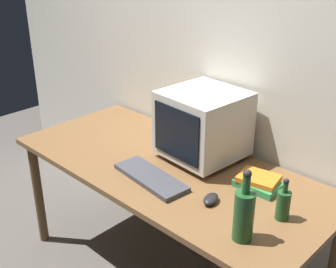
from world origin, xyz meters
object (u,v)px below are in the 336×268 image
at_px(bottle_tall, 244,214).
at_px(keyboard, 151,177).
at_px(computer_mouse, 211,199).
at_px(bottle_short, 283,204).
at_px(crt_monitor, 203,125).
at_px(book_stack, 258,182).

bearing_deg(bottle_tall, keyboard, 173.68).
distance_m(computer_mouse, bottle_short, 0.32).
xyz_separation_m(computer_mouse, bottle_short, (0.29, 0.12, 0.05)).
xyz_separation_m(crt_monitor, book_stack, (0.39, -0.05, -0.16)).
bearing_deg(bottle_tall, computer_mouse, 155.71).
relative_size(bottle_tall, bottle_short, 1.60).
distance_m(crt_monitor, keyboard, 0.40).
distance_m(keyboard, computer_mouse, 0.34).
height_order(crt_monitor, bottle_short, crt_monitor).
relative_size(keyboard, computer_mouse, 4.20).
xyz_separation_m(computer_mouse, bottle_tall, (0.25, -0.11, 0.10)).
bearing_deg(keyboard, bottle_tall, 0.23).
xyz_separation_m(keyboard, book_stack, (0.42, 0.30, 0.02)).
bearing_deg(crt_monitor, bottle_tall, -36.96).
xyz_separation_m(crt_monitor, bottle_short, (0.60, -0.19, -0.12)).
height_order(bottle_short, book_stack, bottle_short).
relative_size(crt_monitor, bottle_short, 2.12).
bearing_deg(bottle_short, computer_mouse, -158.36).
height_order(crt_monitor, book_stack, crt_monitor).
bearing_deg(keyboard, bottle_short, 20.98).
relative_size(computer_mouse, book_stack, 0.47).
height_order(crt_monitor, keyboard, crt_monitor).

